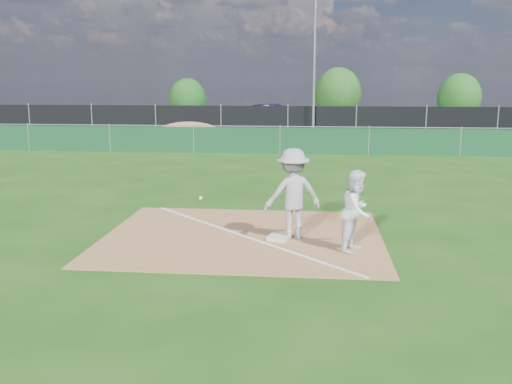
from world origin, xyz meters
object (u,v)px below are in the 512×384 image
(play_at_first, at_px, (293,194))
(tree_right, at_px, (459,98))
(runner, at_px, (357,211))
(tree_mid, at_px, (338,94))
(car_mid, at_px, (273,116))
(car_right, at_px, (355,121))
(first_base, at_px, (278,237))
(car_left, at_px, (196,119))
(light_pole, at_px, (314,68))
(tree_left, at_px, (187,100))

(play_at_first, xyz_separation_m, tree_right, (11.38, 32.99, 0.97))
(play_at_first, bearing_deg, runner, -30.30)
(tree_mid, relative_size, tree_right, 1.12)
(car_mid, distance_m, car_right, 5.58)
(first_base, distance_m, car_right, 26.65)
(play_at_first, bearing_deg, car_right, 83.18)
(car_right, height_order, tree_right, tree_right)
(car_mid, relative_size, tree_mid, 1.18)
(car_right, bearing_deg, car_left, 99.54)
(light_pole, distance_m, car_right, 6.26)
(car_left, height_order, tree_mid, tree_mid)
(light_pole, bearing_deg, tree_right, 45.74)
(runner, xyz_separation_m, tree_mid, (1.01, 33.97, 1.37))
(tree_right, bearing_deg, car_left, -159.76)
(first_base, relative_size, tree_right, 0.11)
(light_pole, height_order, play_at_first, light_pole)
(car_left, xyz_separation_m, car_right, (10.59, 0.22, -0.09))
(car_right, height_order, tree_mid, tree_mid)
(first_base, bearing_deg, car_right, 82.61)
(play_at_first, relative_size, runner, 1.67)
(runner, relative_size, car_left, 0.40)
(tree_left, bearing_deg, play_at_first, -73.87)
(car_left, xyz_separation_m, tree_left, (-1.98, 6.54, 1.05))
(tree_left, relative_size, tree_right, 0.90)
(car_left, xyz_separation_m, tree_right, (18.83, 6.94, 1.25))
(light_pole, bearing_deg, car_right, 58.98)
(car_right, xyz_separation_m, tree_left, (-12.56, 6.32, 1.14))
(runner, bearing_deg, tree_left, 41.58)
(first_base, xyz_separation_m, runner, (1.58, -0.60, 0.75))
(tree_right, bearing_deg, play_at_first, -109.03)
(car_right, distance_m, tree_right, 10.72)
(first_base, bearing_deg, tree_right, 70.61)
(car_right, relative_size, tree_mid, 0.99)
(tree_right, bearing_deg, tree_mid, 178.61)
(tree_mid, bearing_deg, runner, -91.70)
(play_at_first, height_order, tree_left, tree_left)
(light_pole, xyz_separation_m, car_mid, (-2.74, 5.69, -3.16))
(car_right, distance_m, tree_left, 14.11)
(runner, height_order, car_mid, car_mid)
(car_mid, distance_m, tree_right, 14.82)
(car_mid, bearing_deg, car_right, -81.68)
(runner, distance_m, car_mid, 28.43)
(play_at_first, relative_size, tree_mid, 0.64)
(play_at_first, relative_size, car_right, 0.65)
(light_pole, bearing_deg, first_base, -91.86)
(car_mid, relative_size, car_right, 1.20)
(tree_left, bearing_deg, tree_mid, 3.04)
(light_pole, xyz_separation_m, car_right, (2.72, 4.52, -3.38))
(tree_left, relative_size, tree_mid, 0.81)
(car_left, distance_m, tree_left, 6.91)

